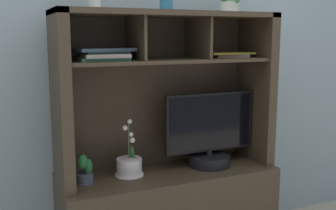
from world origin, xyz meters
TOP-DOWN VIEW (x-y plane):
  - back_wall at (0.00, 0.28)m, footprint 6.00×0.02m
  - media_console at (0.00, 0.01)m, footprint 1.30×0.53m
  - tv_monitor at (0.28, -0.02)m, footprint 0.60×0.26m
  - potted_orchid at (-0.24, 0.01)m, footprint 0.17×0.17m
  - potted_fern at (-0.51, -0.01)m, footprint 0.11×0.11m
  - magazine_stack_left at (-0.39, -0.01)m, footprint 0.34×0.25m
  - magazine_stack_centre at (0.43, 0.04)m, footprint 0.30×0.23m
  - potted_succulent at (0.43, 0.02)m, footprint 0.14×0.13m
  - ceramic_vase at (0.00, 0.02)m, footprint 0.08×0.08m

SIDE VIEW (x-z plane):
  - media_console at x=0.00m, z-range -0.31..1.23m
  - potted_orchid at x=-0.24m, z-range 0.48..0.81m
  - potted_fern at x=-0.51m, z-range 0.57..0.74m
  - tv_monitor at x=0.28m, z-range 0.54..1.00m
  - magazine_stack_centre at x=0.43m, z-range 1.27..1.30m
  - magazine_stack_left at x=-0.39m, z-range 1.27..1.33m
  - back_wall at x=0.00m, z-range 0.00..2.80m
  - ceramic_vase at x=0.00m, z-range 1.54..1.67m
  - potted_succulent at x=0.43m, z-range 1.52..1.71m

